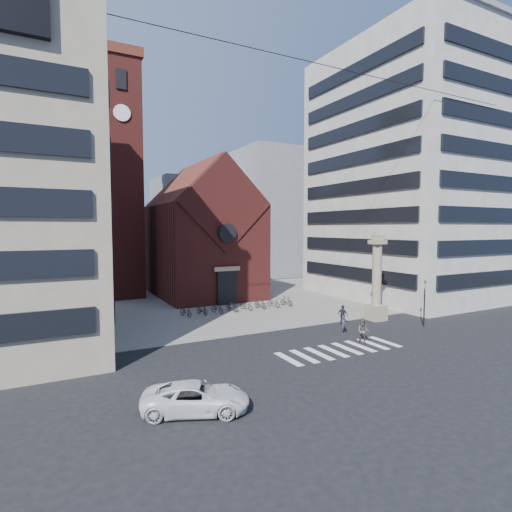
# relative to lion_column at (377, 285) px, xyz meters

# --- Properties ---
(ground) EXTENTS (120.00, 120.00, 0.00)m
(ground) POSITION_rel_lion_column_xyz_m (-10.01, -3.00, -3.46)
(ground) COLOR black
(ground) RESTS_ON ground
(piazza) EXTENTS (46.00, 30.00, 0.05)m
(piazza) POSITION_rel_lion_column_xyz_m (-10.01, 16.00, -3.43)
(piazza) COLOR gray
(piazza) RESTS_ON ground
(zebra_crossing) EXTENTS (10.20, 3.20, 0.01)m
(zebra_crossing) POSITION_rel_lion_column_xyz_m (-9.46, -6.00, -3.45)
(zebra_crossing) COLOR white
(zebra_crossing) RESTS_ON ground
(church) EXTENTS (12.00, 16.65, 18.00)m
(church) POSITION_rel_lion_column_xyz_m (-10.01, 22.04, 4.53)
(church) COLOR maroon
(church) RESTS_ON ground
(campanile) EXTENTS (5.50, 5.50, 31.20)m
(campanile) POSITION_rel_lion_column_xyz_m (-20.01, 25.00, 12.28)
(campanile) COLOR maroon
(campanile) RESTS_ON ground
(building_right) EXTENTS (18.00, 22.00, 32.00)m
(building_right) POSITION_rel_lion_column_xyz_m (13.99, 9.00, 12.54)
(building_right) COLOR beige
(building_right) RESTS_ON ground
(bg_block_left) EXTENTS (16.00, 14.00, 22.00)m
(bg_block_left) POSITION_rel_lion_column_xyz_m (-30.01, 37.00, 7.54)
(bg_block_left) COLOR gray
(bg_block_left) RESTS_ON ground
(bg_block_mid) EXTENTS (14.00, 12.00, 18.00)m
(bg_block_mid) POSITION_rel_lion_column_xyz_m (-4.01, 42.00, 5.54)
(bg_block_mid) COLOR gray
(bg_block_mid) RESTS_ON ground
(bg_block_right) EXTENTS (16.00, 14.00, 24.00)m
(bg_block_right) POSITION_rel_lion_column_xyz_m (11.99, 39.00, 8.54)
(bg_block_right) COLOR gray
(bg_block_right) RESTS_ON ground
(lion_column) EXTENTS (1.63, 1.60, 8.68)m
(lion_column) POSITION_rel_lion_column_xyz_m (0.00, 0.00, 0.00)
(lion_column) COLOR tan
(lion_column) RESTS_ON ground
(traffic_light) EXTENTS (0.13, 0.16, 4.30)m
(traffic_light) POSITION_rel_lion_column_xyz_m (1.99, -4.00, -1.17)
(traffic_light) COLOR black
(traffic_light) RESTS_ON ground
(white_car) EXTENTS (5.78, 4.27, 1.46)m
(white_car) POSITION_rel_lion_column_xyz_m (-22.32, -10.64, -2.73)
(white_car) COLOR white
(white_car) RESTS_ON ground
(pedestrian_0) EXTENTS (0.64, 0.50, 1.55)m
(pedestrian_0) POSITION_rel_lion_column_xyz_m (-6.27, -2.59, -2.68)
(pedestrian_0) COLOR #373144
(pedestrian_0) RESTS_ON ground
(pedestrian_1) EXTENTS (1.14, 1.18, 1.91)m
(pedestrian_1) POSITION_rel_lion_column_xyz_m (-6.77, -5.51, -2.50)
(pedestrian_1) COLOR #504640
(pedestrian_1) RESTS_ON ground
(pedestrian_2) EXTENTS (0.70, 1.17, 1.86)m
(pedestrian_2) POSITION_rel_lion_column_xyz_m (-4.19, 0.00, -2.53)
(pedestrian_2) COLOR #24252B
(pedestrian_2) RESTS_ON ground
(scooter_0) EXTENTS (1.20, 2.03, 1.01)m
(scooter_0) POSITION_rel_lion_column_xyz_m (-16.23, 9.98, -2.90)
(scooter_0) COLOR black
(scooter_0) RESTS_ON piazza
(scooter_1) EXTENTS (1.05, 1.93, 1.12)m
(scooter_1) POSITION_rel_lion_column_xyz_m (-14.51, 9.98, -2.85)
(scooter_1) COLOR black
(scooter_1) RESTS_ON piazza
(scooter_2) EXTENTS (1.20, 2.03, 1.01)m
(scooter_2) POSITION_rel_lion_column_xyz_m (-12.79, 9.98, -2.90)
(scooter_2) COLOR black
(scooter_2) RESTS_ON piazza
(scooter_3) EXTENTS (1.05, 1.93, 1.12)m
(scooter_3) POSITION_rel_lion_column_xyz_m (-11.07, 9.98, -2.85)
(scooter_3) COLOR black
(scooter_3) RESTS_ON piazza
(scooter_4) EXTENTS (1.20, 2.03, 1.01)m
(scooter_4) POSITION_rel_lion_column_xyz_m (-9.35, 9.98, -2.90)
(scooter_4) COLOR black
(scooter_4) RESTS_ON piazza
(scooter_5) EXTENTS (1.05, 1.93, 1.12)m
(scooter_5) POSITION_rel_lion_column_xyz_m (-7.62, 9.98, -2.85)
(scooter_5) COLOR black
(scooter_5) RESTS_ON piazza
(scooter_6) EXTENTS (1.20, 2.03, 1.01)m
(scooter_6) POSITION_rel_lion_column_xyz_m (-5.90, 9.98, -2.90)
(scooter_6) COLOR black
(scooter_6) RESTS_ON piazza
(scooter_7) EXTENTS (1.05, 1.93, 1.12)m
(scooter_7) POSITION_rel_lion_column_xyz_m (-4.18, 9.98, -2.85)
(scooter_7) COLOR black
(scooter_7) RESTS_ON piazza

